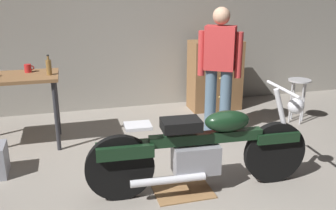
{
  "coord_description": "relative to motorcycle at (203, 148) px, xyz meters",
  "views": [
    {
      "loc": [
        -0.99,
        -3.11,
        1.92
      ],
      "look_at": [
        0.05,
        0.7,
        0.65
      ],
      "focal_mm": 39.88,
      "sensor_mm": 36.0,
      "label": 1
    }
  ],
  "objects": [
    {
      "name": "mug_red_diner",
      "position": [
        -1.65,
        1.74,
        0.5
      ],
      "size": [
        0.12,
        0.08,
        0.1
      ],
      "color": "red",
      "rests_on": "workbench"
    },
    {
      "name": "shop_stool",
      "position": [
        2.0,
        1.44,
        0.05
      ],
      "size": [
        0.32,
        0.32,
        0.64
      ],
      "color": "#B2B2B7",
      "rests_on": "ground_plane"
    },
    {
      "name": "workbench",
      "position": [
        -1.95,
        1.6,
        0.34
      ],
      "size": [
        1.3,
        0.64,
        0.9
      ],
      "color": "brown",
      "rests_on": "ground_plane"
    },
    {
      "name": "motorcycle",
      "position": [
        0.0,
        0.0,
        0.0
      ],
      "size": [
        2.19,
        0.6,
        1.0
      ],
      "rotation": [
        0.0,
        0.0,
        -0.05
      ],
      "color": "black",
      "rests_on": "ground_plane"
    },
    {
      "name": "ground_plane",
      "position": [
        -0.19,
        0.06,
        -0.45
      ],
      "size": [
        12.0,
        12.0,
        0.0
      ],
      "primitive_type": "plane",
      "color": "gray"
    },
    {
      "name": "wooden_dresser",
      "position": [
        1.08,
        2.36,
        0.1
      ],
      "size": [
        0.8,
        0.47,
        1.1
      ],
      "color": "brown",
      "rests_on": "ground_plane"
    },
    {
      "name": "person_standing",
      "position": [
        0.71,
        1.35,
        0.48
      ],
      "size": [
        0.5,
        0.39,
        1.67
      ],
      "rotation": [
        0.0,
        0.0,
        2.58
      ],
      "color": "slate",
      "rests_on": "ground_plane"
    },
    {
      "name": "bottle",
      "position": [
        -1.4,
        1.52,
        0.55
      ],
      "size": [
        0.06,
        0.06,
        0.24
      ],
      "color": "olive",
      "rests_on": "workbench"
    },
    {
      "name": "back_wall",
      "position": [
        -0.19,
        2.86,
        1.1
      ],
      "size": [
        8.0,
        0.12,
        3.1
      ],
      "primitive_type": "cube",
      "color": "gray",
      "rests_on": "ground_plane"
    },
    {
      "name": "drip_tray",
      "position": [
        -0.19,
        0.0,
        -0.44
      ],
      "size": [
        0.56,
        0.4,
        0.01
      ],
      "primitive_type": "cube",
      "color": "olive",
      "rests_on": "ground_plane"
    }
  ]
}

